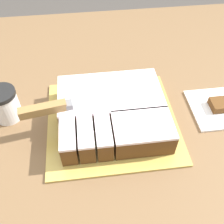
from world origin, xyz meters
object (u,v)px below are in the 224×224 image
(cake, at_px, (113,111))
(cake_board, at_px, (112,121))
(brownie, at_px, (219,105))
(knife, at_px, (60,106))
(coffee_cup, at_px, (5,105))

(cake, bearing_deg, cake_board, -137.69)
(brownie, bearing_deg, knife, -178.32)
(cake, bearing_deg, knife, -177.65)
(cake_board, distance_m, brownie, 0.29)
(coffee_cup, bearing_deg, cake_board, -11.32)
(knife, bearing_deg, coffee_cup, 149.29)
(cake, relative_size, brownie, 5.67)
(cake_board, height_order, brownie, brownie)
(cake_board, bearing_deg, coffee_cup, 168.68)
(cake_board, xyz_separation_m, brownie, (0.29, 0.01, 0.01))
(cake, distance_m, coffee_cup, 0.28)
(coffee_cup, relative_size, brownie, 1.89)
(knife, distance_m, brownie, 0.42)
(cake, distance_m, brownie, 0.29)
(brownie, bearing_deg, cake_board, -178.20)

